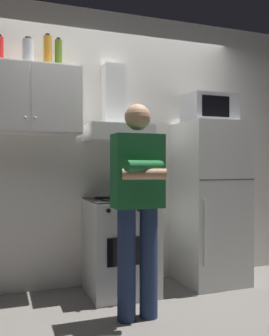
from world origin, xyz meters
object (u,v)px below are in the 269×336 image
(person_standing, at_px, (138,201))
(bottle_canister_steel, at_px, (28,52))
(bottle_liquor_amber, at_px, (48,51))
(refrigerator, at_px, (210,202))
(bottle_soda_red, at_px, (0,50))
(bottle_olive_oil, at_px, (58,54))
(range_hood, at_px, (116,121))
(upper_cabinet, at_px, (29,100))
(stove_oven, at_px, (120,246))
(microwave, at_px, (209,109))

(person_standing, distance_m, bottle_canister_steel, 1.63)
(person_standing, relative_size, bottle_liquor_amber, 5.54)
(refrigerator, relative_size, bottle_soda_red, 6.35)
(bottle_soda_red, xyz_separation_m, bottle_canister_steel, (0.23, -0.06, -0.01))
(bottle_liquor_amber, height_order, bottle_olive_oil, bottle_liquor_amber)
(range_hood, relative_size, bottle_soda_red, 2.98)
(range_hood, relative_size, person_standing, 0.46)
(upper_cabinet, bearing_deg, range_hood, 0.09)
(stove_oven, bearing_deg, microwave, 1.15)
(range_hood, height_order, refrigerator, range_hood)
(range_hood, relative_size, bottle_liquor_amber, 2.53)
(stove_oven, height_order, person_standing, person_standing)
(stove_oven, distance_m, microwave, 1.62)
(refrigerator, bearing_deg, stove_oven, -179.96)
(refrigerator, bearing_deg, upper_cabinet, 175.93)
(range_hood, relative_size, microwave, 1.56)
(stove_oven, height_order, bottle_soda_red, bottle_soda_red)
(bottle_canister_steel, bearing_deg, refrigerator, -3.37)
(refrigerator, relative_size, microwave, 3.33)
(refrigerator, bearing_deg, range_hood, 172.45)
(upper_cabinet, distance_m, microwave, 1.75)
(person_standing, relative_size, bottle_olive_oil, 5.94)
(person_standing, xyz_separation_m, bottle_olive_oil, (-0.49, 0.76, 1.28))
(upper_cabinet, bearing_deg, bottle_soda_red, 170.43)
(upper_cabinet, xyz_separation_m, person_standing, (0.75, -0.73, -0.85))
(bottle_olive_oil, bearing_deg, refrigerator, -5.82)
(stove_oven, height_order, bottle_olive_oil, bottle_olive_oil)
(stove_oven, bearing_deg, bottle_olive_oil, 164.17)
(upper_cabinet, distance_m, stove_oven, 1.55)
(upper_cabinet, distance_m, bottle_canister_steel, 0.41)
(microwave, bearing_deg, upper_cabinet, 176.52)
(range_hood, xyz_separation_m, bottle_canister_steel, (-0.81, -0.02, 0.56))
(upper_cabinet, height_order, bottle_liquor_amber, bottle_liquor_amber)
(upper_cabinet, xyz_separation_m, range_hood, (0.80, 0.00, -0.15))
(person_standing, bearing_deg, bottle_soda_red, 142.09)
(bottle_canister_steel, relative_size, bottle_liquor_amber, 0.80)
(upper_cabinet, height_order, bottle_olive_oil, bottle_olive_oil)
(stove_oven, distance_m, person_standing, 0.77)
(person_standing, height_order, bottle_canister_steel, bottle_canister_steel)
(range_hood, relative_size, bottle_canister_steel, 3.18)
(refrigerator, xyz_separation_m, bottle_soda_red, (-1.99, 0.17, 1.37))
(upper_cabinet, height_order, range_hood, range_hood)
(stove_oven, height_order, refrigerator, refrigerator)
(stove_oven, xyz_separation_m, microwave, (0.95, 0.02, 1.31))
(stove_oven, relative_size, bottle_olive_oil, 3.17)
(microwave, xyz_separation_m, bottle_olive_oil, (-1.49, 0.13, 0.44))
(bottle_canister_steel, bearing_deg, bottle_olive_oil, 10.28)
(range_hood, relative_size, bottle_olive_oil, 2.72)
(range_hood, bearing_deg, microwave, -6.46)
(range_hood, distance_m, person_standing, 1.01)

